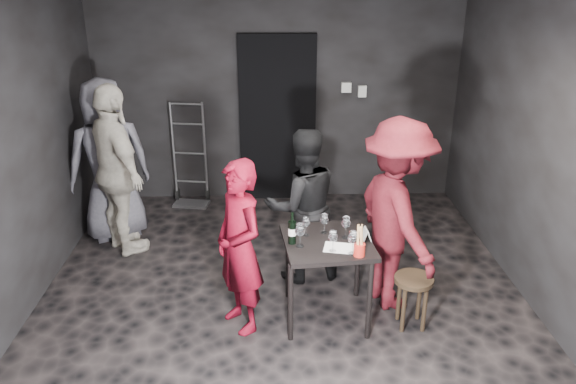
{
  "coord_description": "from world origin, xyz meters",
  "views": [
    {
      "loc": [
        -0.1,
        -4.39,
        2.93
      ],
      "look_at": [
        0.06,
        0.25,
        0.98
      ],
      "focal_mm": 35.0,
      "sensor_mm": 36.0,
      "label": 1
    }
  ],
  "objects_px": {
    "tasting_table": "(327,251)",
    "woman_black": "(303,205)",
    "bystander_cream": "(115,154)",
    "man_maroon": "(398,202)",
    "server_red": "(240,248)",
    "hand_truck": "(191,186)",
    "wine_bottle": "(292,232)",
    "bystander_grey": "(107,145)",
    "breadstick_cup": "(360,241)",
    "stool": "(413,288)"
  },
  "relations": [
    {
      "from": "woman_black",
      "to": "wine_bottle",
      "type": "xyz_separation_m",
      "value": [
        -0.13,
        -0.73,
        0.09
      ]
    },
    {
      "from": "stool",
      "to": "bystander_grey",
      "type": "xyz_separation_m",
      "value": [
        -2.93,
        1.8,
        0.71
      ]
    },
    {
      "from": "stool",
      "to": "bystander_cream",
      "type": "distance_m",
      "value": 3.2
    },
    {
      "from": "hand_truck",
      "to": "server_red",
      "type": "distance_m",
      "value": 2.79
    },
    {
      "from": "server_red",
      "to": "bystander_cream",
      "type": "xyz_separation_m",
      "value": [
        -1.31,
        1.39,
        0.35
      ]
    },
    {
      "from": "woman_black",
      "to": "bystander_cream",
      "type": "distance_m",
      "value": 1.99
    },
    {
      "from": "man_maroon",
      "to": "breadstick_cup",
      "type": "xyz_separation_m",
      "value": [
        -0.4,
        -0.48,
        -0.12
      ]
    },
    {
      "from": "wine_bottle",
      "to": "server_red",
      "type": "bearing_deg",
      "value": -171.93
    },
    {
      "from": "wine_bottle",
      "to": "stool",
      "type": "bearing_deg",
      "value": -6.78
    },
    {
      "from": "tasting_table",
      "to": "stool",
      "type": "distance_m",
      "value": 0.79
    },
    {
      "from": "man_maroon",
      "to": "bystander_grey",
      "type": "relative_size",
      "value": 0.93
    },
    {
      "from": "tasting_table",
      "to": "wine_bottle",
      "type": "bearing_deg",
      "value": -172.99
    },
    {
      "from": "hand_truck",
      "to": "breadstick_cup",
      "type": "xyz_separation_m",
      "value": [
        1.71,
        -2.81,
        0.65
      ]
    },
    {
      "from": "tasting_table",
      "to": "bystander_grey",
      "type": "xyz_separation_m",
      "value": [
        -2.21,
        1.64,
        0.43
      ]
    },
    {
      "from": "hand_truck",
      "to": "tasting_table",
      "type": "xyz_separation_m",
      "value": [
        1.49,
        -2.54,
        0.42
      ]
    },
    {
      "from": "tasting_table",
      "to": "wine_bottle",
      "type": "distance_m",
      "value": 0.36
    },
    {
      "from": "woman_black",
      "to": "breadstick_cup",
      "type": "xyz_separation_m",
      "value": [
        0.39,
        -0.96,
        0.11
      ]
    },
    {
      "from": "bystander_cream",
      "to": "tasting_table",
      "type": "bearing_deg",
      "value": -159.34
    },
    {
      "from": "stool",
      "to": "wine_bottle",
      "type": "distance_m",
      "value": 1.13
    },
    {
      "from": "stool",
      "to": "breadstick_cup",
      "type": "distance_m",
      "value": 0.72
    },
    {
      "from": "hand_truck",
      "to": "server_red",
      "type": "height_order",
      "value": "server_red"
    },
    {
      "from": "tasting_table",
      "to": "server_red",
      "type": "relative_size",
      "value": 0.5
    },
    {
      "from": "stool",
      "to": "woman_black",
      "type": "relative_size",
      "value": 0.31
    },
    {
      "from": "man_maroon",
      "to": "breadstick_cup",
      "type": "distance_m",
      "value": 0.64
    },
    {
      "from": "woman_black",
      "to": "breadstick_cup",
      "type": "height_order",
      "value": "woman_black"
    },
    {
      "from": "tasting_table",
      "to": "man_maroon",
      "type": "bearing_deg",
      "value": 19.62
    },
    {
      "from": "man_maroon",
      "to": "bystander_cream",
      "type": "height_order",
      "value": "bystander_cream"
    },
    {
      "from": "bystander_cream",
      "to": "woman_black",
      "type": "bearing_deg",
      "value": -144.75
    },
    {
      "from": "server_red",
      "to": "bystander_grey",
      "type": "distance_m",
      "value": 2.31
    },
    {
      "from": "hand_truck",
      "to": "bystander_cream",
      "type": "xyz_separation_m",
      "value": [
        -0.56,
        -1.25,
        0.86
      ]
    },
    {
      "from": "man_maroon",
      "to": "server_red",
      "type": "bearing_deg",
      "value": 87.0
    },
    {
      "from": "bystander_grey",
      "to": "breadstick_cup",
      "type": "distance_m",
      "value": 3.1
    },
    {
      "from": "breadstick_cup",
      "to": "woman_black",
      "type": "bearing_deg",
      "value": 112.3
    },
    {
      "from": "hand_truck",
      "to": "bystander_cream",
      "type": "distance_m",
      "value": 1.62
    },
    {
      "from": "bystander_cream",
      "to": "wine_bottle",
      "type": "distance_m",
      "value": 2.21
    },
    {
      "from": "tasting_table",
      "to": "server_red",
      "type": "bearing_deg",
      "value": -172.36
    },
    {
      "from": "hand_truck",
      "to": "server_red",
      "type": "xyz_separation_m",
      "value": [
        0.76,
        -2.64,
        0.51
      ]
    },
    {
      "from": "wine_bottle",
      "to": "woman_black",
      "type": "bearing_deg",
      "value": 79.95
    },
    {
      "from": "hand_truck",
      "to": "wine_bottle",
      "type": "distance_m",
      "value": 2.91
    },
    {
      "from": "man_maroon",
      "to": "woman_black",
      "type": "bearing_deg",
      "value": 42.77
    },
    {
      "from": "server_red",
      "to": "man_maroon",
      "type": "xyz_separation_m",
      "value": [
        1.35,
        0.32,
        0.25
      ]
    },
    {
      "from": "tasting_table",
      "to": "bystander_cream",
      "type": "xyz_separation_m",
      "value": [
        -2.04,
        1.29,
        0.44
      ]
    },
    {
      "from": "tasting_table",
      "to": "woman_black",
      "type": "distance_m",
      "value": 0.72
    },
    {
      "from": "stool",
      "to": "tasting_table",
      "type": "bearing_deg",
      "value": 167.62
    },
    {
      "from": "stool",
      "to": "bystander_grey",
      "type": "distance_m",
      "value": 3.51
    },
    {
      "from": "stool",
      "to": "breadstick_cup",
      "type": "height_order",
      "value": "breadstick_cup"
    },
    {
      "from": "server_red",
      "to": "man_maroon",
      "type": "distance_m",
      "value": 1.41
    },
    {
      "from": "man_maroon",
      "to": "bystander_grey",
      "type": "xyz_separation_m",
      "value": [
        -2.83,
        1.42,
        0.08
      ]
    },
    {
      "from": "server_red",
      "to": "breadstick_cup",
      "type": "bearing_deg",
      "value": 47.17
    },
    {
      "from": "man_maroon",
      "to": "bystander_cream",
      "type": "xyz_separation_m",
      "value": [
        -2.66,
        1.07,
        0.1
      ]
    }
  ]
}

